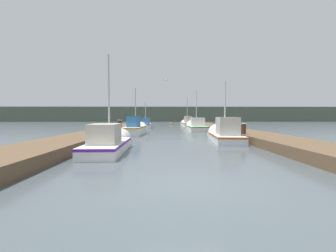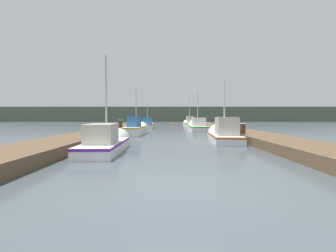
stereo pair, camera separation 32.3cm
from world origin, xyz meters
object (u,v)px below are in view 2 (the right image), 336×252
(seagull_lead, at_px, (167,80))
(fishing_boat_3, at_px, (197,127))
(mooring_piling_0, at_px, (243,132))
(channel_buoy, at_px, (174,124))
(fishing_boat_4, at_px, (147,125))
(mooring_piling_1, at_px, (144,122))
(fishing_boat_0, at_px, (108,142))
(fishing_boat_2, at_px, (137,128))
(fishing_boat_1, at_px, (223,134))
(fishing_boat_5, at_px, (189,123))
(mooring_piling_3, at_px, (205,124))
(mooring_piling_2, at_px, (121,127))

(seagull_lead, bearing_deg, fishing_boat_3, 40.11)
(fishing_boat_3, xyz_separation_m, mooring_piling_0, (1.45, -10.63, 0.16))
(channel_buoy, bearing_deg, fishing_boat_4, -107.27)
(mooring_piling_1, bearing_deg, seagull_lead, -73.45)
(fishing_boat_0, distance_m, seagull_lead, 13.79)
(channel_buoy, bearing_deg, seagull_lead, -93.30)
(fishing_boat_3, height_order, channel_buoy, fishing_boat_3)
(fishing_boat_2, bearing_deg, fishing_boat_3, 42.94)
(fishing_boat_0, distance_m, mooring_piling_0, 8.10)
(fishing_boat_1, distance_m, fishing_boat_5, 20.29)
(fishing_boat_5, relative_size, mooring_piling_1, 5.09)
(fishing_boat_4, height_order, channel_buoy, fishing_boat_4)
(fishing_boat_5, bearing_deg, mooring_piling_3, -81.98)
(fishing_boat_2, bearing_deg, fishing_boat_5, 71.18)
(fishing_boat_2, bearing_deg, mooring_piling_2, -166.89)
(mooring_piling_1, height_order, mooring_piling_2, mooring_piling_2)
(mooring_piling_1, distance_m, mooring_piling_2, 16.24)
(fishing_boat_4, distance_m, mooring_piling_0, 17.18)
(fishing_boat_4, relative_size, mooring_piling_0, 4.14)
(fishing_boat_3, bearing_deg, fishing_boat_0, -114.32)
(fishing_boat_4, relative_size, fishing_boat_5, 0.75)
(fishing_boat_4, bearing_deg, fishing_boat_5, 38.87)
(seagull_lead, bearing_deg, mooring_piling_1, 121.31)
(fishing_boat_2, xyz_separation_m, fishing_boat_4, (-0.03, 9.90, -0.06))
(mooring_piling_3, relative_size, seagull_lead, 2.17)
(fishing_boat_5, relative_size, seagull_lead, 10.94)
(fishing_boat_5, bearing_deg, fishing_boat_3, -92.53)
(mooring_piling_2, bearing_deg, fishing_boat_4, 82.68)
(fishing_boat_2, bearing_deg, mooring_piling_0, -35.31)
(mooring_piling_1, bearing_deg, mooring_piling_2, -90.70)
(seagull_lead, bearing_deg, fishing_boat_1, -52.46)
(mooring_piling_3, bearing_deg, fishing_boat_1, -94.18)
(fishing_boat_2, relative_size, mooring_piling_0, 4.83)
(fishing_boat_1, xyz_separation_m, fishing_boat_4, (-6.24, 15.07, 0.01))
(mooring_piling_3, bearing_deg, fishing_boat_0, -112.52)
(mooring_piling_2, bearing_deg, fishing_boat_2, 10.68)
(fishing_boat_0, xyz_separation_m, fishing_boat_2, (-0.03, 9.23, 0.11))
(fishing_boat_2, xyz_separation_m, fishing_boat_3, (5.84, 4.99, -0.10))
(fishing_boat_0, bearing_deg, mooring_piling_2, 97.40)
(fishing_boat_0, distance_m, mooring_piling_3, 18.65)
(fishing_boat_2, height_order, mooring_piling_1, fishing_boat_2)
(fishing_boat_2, height_order, mooring_piling_3, fishing_boat_2)
(fishing_boat_1, relative_size, channel_buoy, 5.27)
(fishing_boat_1, relative_size, mooring_piling_2, 4.16)
(mooring_piling_1, distance_m, seagull_lead, 13.85)
(mooring_piling_1, xyz_separation_m, mooring_piling_3, (8.31, -8.00, 0.01))
(mooring_piling_1, bearing_deg, fishing_boat_5, -7.12)
(fishing_boat_1, distance_m, mooring_piling_2, 9.01)
(fishing_boat_2, relative_size, fishing_boat_4, 1.17)
(mooring_piling_1, relative_size, mooring_piling_2, 0.97)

